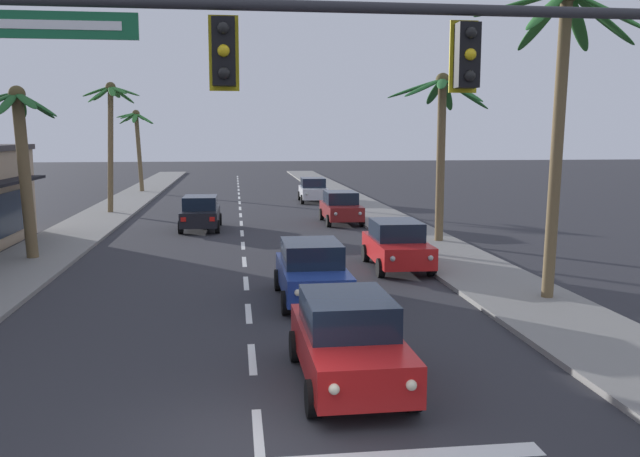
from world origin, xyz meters
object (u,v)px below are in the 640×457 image
object	(u,v)px
sedan_oncoming_far	(201,213)
sedan_parked_far_kerb	(397,244)
traffic_signal_mast	(479,102)
palm_left_second	(22,145)
sedan_third_in_queue	(312,271)
palm_left_farthest	(137,132)
palm_right_second	(562,71)
palm_left_third	(111,117)
sedan_parked_mid_kerb	(313,190)
sedan_lead_at_stop_bar	(348,339)
sedan_parked_nearest_kerb	(341,207)
palm_right_third	(441,121)

from	to	relation	value
sedan_oncoming_far	sedan_parked_far_kerb	distance (m)	13.03
traffic_signal_mast	palm_left_second	size ratio (longest dim) A/B	1.64
sedan_third_in_queue	palm_left_farthest	bearing A→B (deg)	104.78
palm_right_second	sedan_third_in_queue	bearing A→B (deg)	171.50
traffic_signal_mast	sedan_third_in_queue	bearing A→B (deg)	99.10
palm_left_third	sedan_parked_mid_kerb	bearing A→B (deg)	25.06
sedan_lead_at_stop_bar	palm_left_farthest	xyz separation A→B (m)	(-9.77, 43.76, 4.05)
sedan_parked_far_kerb	sedan_third_in_queue	bearing A→B (deg)	-129.39
sedan_parked_far_kerb	palm_left_second	world-z (taller)	palm_left_second
sedan_parked_nearest_kerb	palm_right_third	world-z (taller)	palm_right_third
palm_left_farthest	palm_right_third	size ratio (longest dim) A/B	0.92
sedan_parked_mid_kerb	palm_left_second	xyz separation A→B (m)	(-13.11, -20.85, 3.44)
sedan_lead_at_stop_bar	sedan_parked_nearest_kerb	world-z (taller)	same
sedan_third_in_queue	palm_right_second	bearing A→B (deg)	-8.50
sedan_parked_mid_kerb	traffic_signal_mast	bearing A→B (deg)	-92.86
sedan_oncoming_far	palm_left_second	size ratio (longest dim) A/B	0.69
sedan_parked_mid_kerb	palm_left_farthest	distance (m)	16.49
sedan_third_in_queue	palm_right_third	xyz separation A→B (m)	(6.58, 9.34, 4.39)
sedan_lead_at_stop_bar	palm_left_third	size ratio (longest dim) A/B	0.58
sedan_parked_far_kerb	sedan_parked_mid_kerb	bearing A→B (deg)	90.48
sedan_lead_at_stop_bar	palm_left_farthest	distance (m)	45.02
sedan_parked_far_kerb	palm_left_third	xyz separation A→B (m)	(-12.71, 18.02, 4.83)
sedan_parked_far_kerb	sedan_parked_nearest_kerb	bearing A→B (deg)	90.20
palm_left_third	traffic_signal_mast	bearing A→B (deg)	-71.18
palm_left_third	palm_right_second	world-z (taller)	palm_right_second
sedan_oncoming_far	sedan_parked_nearest_kerb	xyz separation A→B (m)	(7.29, 1.59, 0.00)
traffic_signal_mast	sedan_third_in_queue	size ratio (longest dim) A/B	2.37
sedan_third_in_queue	palm_left_second	size ratio (longest dim) A/B	0.69
palm_left_farthest	palm_left_third	bearing A→B (deg)	-87.67
traffic_signal_mast	palm_left_third	bearing A→B (deg)	108.82
sedan_parked_far_kerb	sedan_oncoming_far	bearing A→B (deg)	124.23
sedan_lead_at_stop_bar	palm_right_third	world-z (taller)	palm_right_third
palm_right_third	sedan_parked_mid_kerb	bearing A→B (deg)	99.92
palm_left_third	sedan_lead_at_stop_bar	bearing A→B (deg)	-72.34
sedan_third_in_queue	sedan_parked_nearest_kerb	size ratio (longest dim) A/B	1.00
sedan_lead_at_stop_bar	palm_left_second	distance (m)	17.23
traffic_signal_mast	sedan_parked_nearest_kerb	size ratio (longest dim) A/B	2.38
palm_left_second	palm_right_third	size ratio (longest dim) A/B	0.89
sedan_oncoming_far	palm_right_second	distance (m)	19.97
traffic_signal_mast	palm_right_third	xyz separation A→B (m)	(5.14, 18.34, 0.08)
sedan_third_in_queue	palm_right_second	xyz separation A→B (m)	(6.71, -1.00, 5.53)
sedan_parked_far_kerb	palm_right_third	distance (m)	7.39
traffic_signal_mast	palm_right_second	size ratio (longest dim) A/B	1.21
traffic_signal_mast	sedan_parked_mid_kerb	world-z (taller)	traffic_signal_mast
sedan_parked_mid_kerb	palm_right_third	distance (m)	19.57
sedan_lead_at_stop_bar	palm_left_second	bearing A→B (deg)	125.32
traffic_signal_mast	palm_right_second	distance (m)	9.66
sedan_oncoming_far	sedan_parked_mid_kerb	bearing A→B (deg)	61.42
sedan_lead_at_stop_bar	palm_left_second	xyz separation A→B (m)	(-9.76, 13.78, 3.44)
palm_left_farthest	palm_right_second	world-z (taller)	palm_right_second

